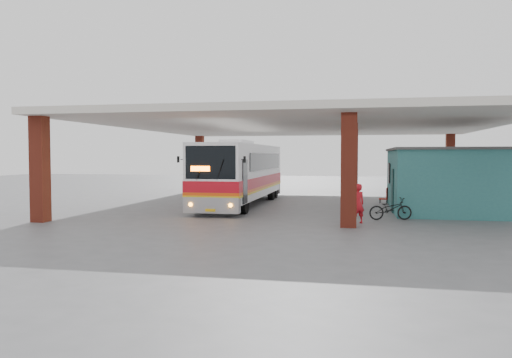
{
  "coord_description": "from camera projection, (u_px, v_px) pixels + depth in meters",
  "views": [
    {
      "loc": [
        3.39,
        -22.28,
        2.73
      ],
      "look_at": [
        -1.24,
        0.0,
        1.66
      ],
      "focal_mm": 35.0,
      "sensor_mm": 36.0,
      "label": 1
    }
  ],
  "objects": [
    {
      "name": "ground",
      "position": [
        283.0,
        216.0,
        22.6
      ],
      "size": [
        90.0,
        90.0,
        0.0
      ],
      "primitive_type": "plane",
      "color": "#515154",
      "rests_on": "ground"
    },
    {
      "name": "brick_columns",
      "position": [
        323.0,
        166.0,
        27.1
      ],
      "size": [
        20.1,
        21.6,
        4.35
      ],
      "color": "#9C3422",
      "rests_on": "ground"
    },
    {
      "name": "canopy_roof",
      "position": [
        308.0,
        125.0,
        28.65
      ],
      "size": [
        21.0,
        23.0,
        0.3
      ],
      "primitive_type": "cube",
      "color": "silver",
      "rests_on": "brick_columns"
    },
    {
      "name": "shop_building",
      "position": [
        443.0,
        179.0,
        24.92
      ],
      "size": [
        5.2,
        8.2,
        3.11
      ],
      "color": "#2D6D71",
      "rests_on": "ground"
    },
    {
      "name": "coach_bus",
      "position": [
        241.0,
        173.0,
        27.6
      ],
      "size": [
        2.65,
        12.22,
        3.55
      ],
      "rotation": [
        0.0,
        0.0,
        0.01
      ],
      "color": "white",
      "rests_on": "ground"
    },
    {
      "name": "motorcycle",
      "position": [
        390.0,
        209.0,
        21.14
      ],
      "size": [
        1.92,
        1.04,
        0.96
      ],
      "primitive_type": "imported",
      "rotation": [
        0.0,
        0.0,
        1.81
      ],
      "color": "black",
      "rests_on": "ground"
    },
    {
      "name": "pedestrian",
      "position": [
        358.0,
        204.0,
        20.09
      ],
      "size": [
        0.7,
        0.62,
        1.6
      ],
      "primitive_type": "imported",
      "rotation": [
        0.0,
        0.0,
        3.66
      ],
      "color": "red",
      "rests_on": "ground"
    },
    {
      "name": "red_chair",
      "position": [
        385.0,
        196.0,
        28.58
      ],
      "size": [
        0.54,
        0.54,
        0.89
      ],
      "rotation": [
        0.0,
        0.0,
        -0.19
      ],
      "color": "#AD2012",
      "rests_on": "ground"
    }
  ]
}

